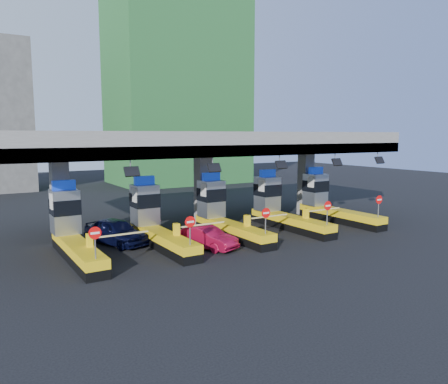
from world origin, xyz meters
TOP-DOWN VIEW (x-y plane):
  - ground at (0.00, 0.00)m, footprint 120.00×120.00m
  - toll_canopy at (0.00, 2.87)m, footprint 28.00×12.09m
  - toll_lane_far_left at (-10.00, 0.28)m, footprint 4.43×8.00m
  - toll_lane_left at (-5.00, 0.28)m, footprint 4.43×8.00m
  - toll_lane_center at (0.00, 0.28)m, footprint 4.43×8.00m
  - toll_lane_right at (5.00, 0.28)m, footprint 4.43×8.00m
  - toll_lane_far_right at (10.00, 0.28)m, footprint 4.43×8.00m
  - bg_building_scaffold at (12.00, 32.00)m, footprint 18.00×12.00m
  - van at (-7.07, 1.47)m, footprint 3.37×5.12m
  - red_car at (-2.74, -2.36)m, footprint 2.70×4.27m

SIDE VIEW (x-z plane):
  - ground at x=0.00m, z-range 0.00..0.00m
  - red_car at x=-2.74m, z-range 0.00..1.33m
  - van at x=-7.07m, z-range 0.00..1.62m
  - toll_lane_far_left at x=-10.00m, z-range -0.68..3.47m
  - toll_lane_left at x=-5.00m, z-range -0.68..3.47m
  - toll_lane_center at x=0.00m, z-range -0.68..3.47m
  - toll_lane_right at x=5.00m, z-range -0.68..3.47m
  - toll_lane_far_right at x=10.00m, z-range -0.68..3.47m
  - toll_canopy at x=0.00m, z-range 2.63..9.63m
  - bg_building_scaffold at x=12.00m, z-range 0.00..28.00m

